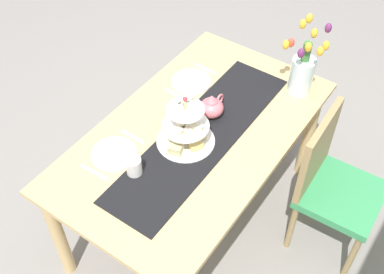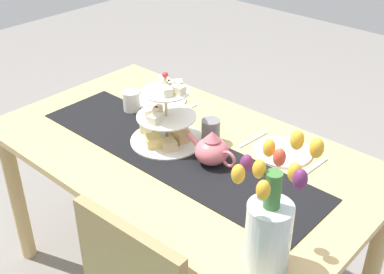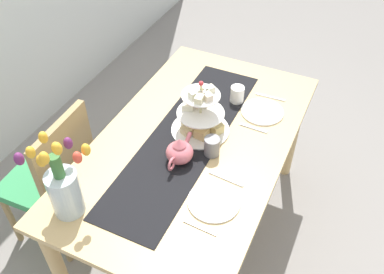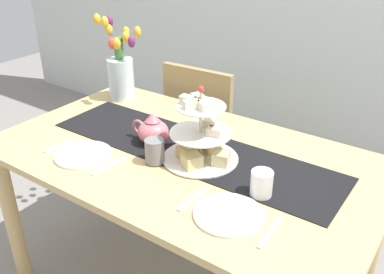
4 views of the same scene
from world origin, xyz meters
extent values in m
plane|color=gray|center=(0.00, 0.00, 0.00)|extent=(8.00, 8.00, 0.00)
cube|color=tan|center=(0.00, 0.00, 0.75)|extent=(1.57, 0.91, 0.03)
cylinder|color=tan|center=(0.72, -0.39, 0.37)|extent=(0.07, 0.07, 0.73)
cylinder|color=tan|center=(-0.72, 0.39, 0.37)|extent=(0.07, 0.07, 0.73)
cylinder|color=tan|center=(0.72, 0.39, 0.37)|extent=(0.07, 0.07, 0.73)
cylinder|color=#9C8254|center=(-0.16, 0.94, 0.21)|extent=(0.04, 0.04, 0.41)
cylinder|color=#9C8254|center=(-0.52, 0.93, 0.21)|extent=(0.04, 0.04, 0.41)
cylinder|color=#9C8254|center=(-0.14, 0.58, 0.21)|extent=(0.04, 0.04, 0.41)
cylinder|color=#9C8254|center=(-0.50, 0.57, 0.21)|extent=(0.04, 0.04, 0.41)
cube|color=#389356|center=(-0.33, 0.76, 0.43)|extent=(0.44, 0.44, 0.05)
cube|color=#9C8254|center=(-0.32, 0.57, 0.69)|extent=(0.42, 0.05, 0.45)
cube|color=black|center=(0.00, 0.04, 0.77)|extent=(1.27, 0.34, 0.00)
cylinder|color=beige|center=(0.08, 0.00, 0.91)|extent=(0.01, 0.01, 0.28)
cylinder|color=white|center=(0.08, 0.00, 0.77)|extent=(0.30, 0.30, 0.01)
cylinder|color=white|center=(0.08, 0.00, 0.88)|extent=(0.24, 0.24, 0.01)
cylinder|color=white|center=(0.08, 0.00, 0.99)|extent=(0.19, 0.19, 0.01)
cube|color=beige|center=(0.17, 0.01, 0.80)|extent=(0.08, 0.08, 0.05)
cube|color=#EFD178|center=(0.09, 0.07, 0.79)|extent=(0.09, 0.08, 0.04)
cube|color=beige|center=(0.03, 0.04, 0.79)|extent=(0.08, 0.08, 0.04)
cube|color=#E7BF7B|center=(0.03, -0.03, 0.80)|extent=(0.07, 0.07, 0.05)
cube|color=#D4C17C|center=(0.10, -0.08, 0.80)|extent=(0.08, 0.09, 0.05)
cube|color=beige|center=(0.14, 0.01, 0.90)|extent=(0.06, 0.04, 0.03)
cube|color=beige|center=(0.12, 0.04, 0.90)|extent=(0.06, 0.07, 0.03)
cube|color=#EAE4C4|center=(0.08, 0.07, 0.90)|extent=(0.05, 0.06, 0.03)
cube|color=beige|center=(0.05, 0.02, 1.01)|extent=(0.07, 0.06, 0.03)
cube|color=beige|center=(0.03, -0.01, 1.01)|extent=(0.06, 0.04, 0.03)
cube|color=beige|center=(0.07, -0.04, 1.01)|extent=(0.06, 0.07, 0.03)
cube|color=#ECE5C1|center=(0.11, -0.03, 1.01)|extent=(0.07, 0.06, 0.03)
sphere|color=red|center=(0.08, 0.00, 1.06)|extent=(0.02, 0.02, 0.02)
ellipsoid|color=#D66B75|center=(-0.16, 0.00, 0.82)|extent=(0.13, 0.13, 0.10)
cone|color=#D66B75|center=(-0.16, 0.00, 0.89)|extent=(0.06, 0.06, 0.04)
cylinder|color=#D66B75|center=(-0.07, 0.00, 0.83)|extent=(0.07, 0.02, 0.06)
torus|color=#D66B75|center=(-0.24, 0.00, 0.82)|extent=(0.07, 0.01, 0.07)
cylinder|color=silver|center=(-0.61, 0.30, 0.87)|extent=(0.13, 0.13, 0.21)
cylinder|color=#3D7538|center=(-0.61, 0.30, 1.03)|extent=(0.05, 0.05, 0.12)
ellipsoid|color=#6B2860|center=(-0.52, 0.30, 1.08)|extent=(0.04, 0.04, 0.06)
ellipsoid|color=yellow|center=(-0.57, 0.31, 1.09)|extent=(0.04, 0.04, 0.06)
ellipsoid|color=yellow|center=(-0.56, 0.38, 1.11)|extent=(0.04, 0.04, 0.06)
ellipsoid|color=yellow|center=(-0.64, 0.38, 1.09)|extent=(0.04, 0.04, 0.06)
ellipsoid|color=#6B2860|center=(-0.71, 0.35, 1.15)|extent=(0.04, 0.04, 0.06)
ellipsoid|color=yellow|center=(-0.67, 0.30, 1.12)|extent=(0.04, 0.04, 0.06)
ellipsoid|color=yellow|center=(-0.69, 0.25, 1.18)|extent=(0.04, 0.04, 0.06)
ellipsoid|color=yellow|center=(-0.63, 0.24, 1.17)|extent=(0.04, 0.04, 0.06)
ellipsoid|color=#EF4C38|center=(-0.57, 0.22, 1.08)|extent=(0.04, 0.04, 0.06)
ellipsoid|color=yellow|center=(-0.53, 0.21, 1.09)|extent=(0.04, 0.04, 0.06)
cylinder|color=white|center=(-0.32, -0.24, 0.77)|extent=(0.23, 0.23, 0.01)
cube|color=silver|center=(-0.46, -0.24, 0.77)|extent=(0.02, 0.15, 0.01)
cube|color=silver|center=(-0.17, -0.24, 0.77)|extent=(0.03, 0.17, 0.01)
cylinder|color=white|center=(0.36, -0.24, 0.77)|extent=(0.23, 0.23, 0.01)
cube|color=silver|center=(0.21, -0.24, 0.77)|extent=(0.02, 0.15, 0.01)
cube|color=silver|center=(0.50, -0.24, 0.77)|extent=(0.02, 0.17, 0.01)
cylinder|color=slate|center=(-0.05, -0.12, 0.82)|extent=(0.08, 0.08, 0.09)
cylinder|color=white|center=(0.39, -0.08, 0.81)|extent=(0.08, 0.08, 0.09)
camera|label=1|loc=(1.45, 0.99, 2.61)|focal=45.65mm
camera|label=2|loc=(-1.16, 1.23, 1.83)|focal=46.77mm
camera|label=3|loc=(-1.38, -0.64, 2.20)|focal=38.95mm
camera|label=4|loc=(0.89, -1.22, 1.62)|focal=40.08mm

